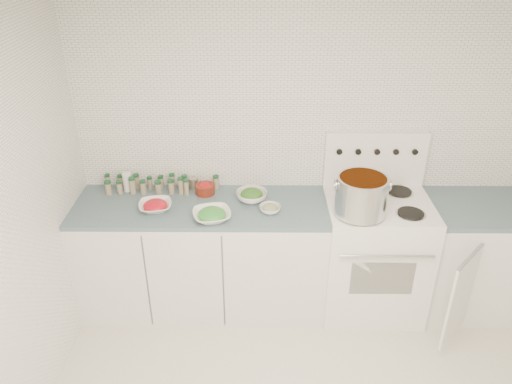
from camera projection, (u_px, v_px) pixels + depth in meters
name	position (u px, v px, depth m)	size (l,w,h in m)	color
room_walls	(345.00, 212.00, 2.27)	(3.54, 3.04, 2.52)	white
counter_left	(203.00, 255.00, 3.85)	(1.85, 0.62, 0.90)	white
stove	(373.00, 251.00, 3.82)	(0.76, 0.70, 1.36)	white
counter_right	(479.00, 257.00, 3.84)	(0.89, 0.92, 0.90)	white
stock_pot	(361.00, 194.00, 3.39)	(0.37, 0.35, 0.27)	silver
bowl_tomato	(155.00, 206.00, 3.56)	(0.27, 0.27, 0.08)	white
bowl_snowpea	(212.00, 215.00, 3.44)	(0.31, 0.31, 0.09)	white
bowl_broccoli	(252.00, 195.00, 3.68)	(0.23, 0.23, 0.09)	white
bowl_zucchini	(270.00, 208.00, 3.54)	(0.20, 0.20, 0.06)	white
bowl_pepper	(205.00, 188.00, 3.77)	(0.15, 0.15, 0.09)	maroon
salt_canister	(128.00, 182.00, 3.80)	(0.07, 0.07, 0.14)	white
tin_can	(194.00, 183.00, 3.84)	(0.07, 0.07, 0.09)	#9C9684
spice_cluster	(153.00, 184.00, 3.79)	(0.88, 0.15, 0.14)	gray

